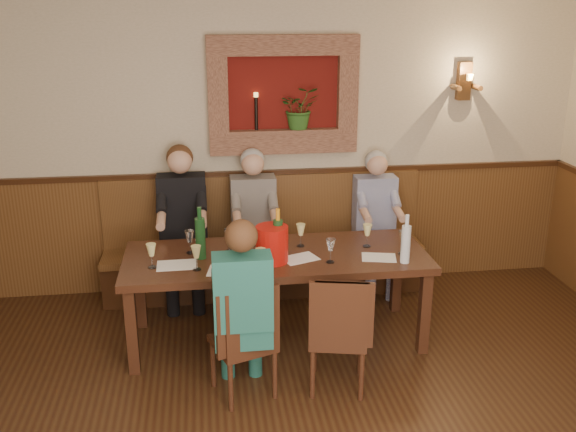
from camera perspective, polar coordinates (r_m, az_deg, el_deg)
The scene contains 30 objects.
room_shell at distance 3.00m, azimuth 2.99°, elevation 3.65°, with size 6.04×6.04×2.82m.
wainscoting at distance 3.56m, azimuth 2.63°, elevation -17.03°, with size 6.02×6.02×1.15m.
wall_niche at distance 5.90m, azimuth -0.01°, elevation 10.26°, with size 1.36×0.30×1.06m.
wall_sconce at distance 6.31m, azimuth 15.43°, elevation 11.40°, with size 0.25×0.20×0.35m.
dining_table at distance 5.13m, azimuth -1.04°, elevation -4.20°, with size 2.40×0.90×0.75m.
bench at distance 6.13m, azimuth -2.05°, elevation -3.81°, with size 3.00×0.45×1.11m.
chair_near_left at distance 4.63m, azimuth -3.91°, elevation -12.78°, with size 0.49×0.49×0.88m.
chair_near_right at distance 4.69m, azimuth 4.41°, elevation -12.20°, with size 0.47×0.47×0.90m.
person_bench_left at distance 5.90m, azimuth -9.25°, elevation -2.05°, with size 0.43×0.53×1.46m.
person_bench_mid at distance 5.93m, azimuth -2.99°, elevation -1.99°, with size 0.41×0.50×1.40m.
person_bench_right at distance 6.13m, azimuth 7.79°, elevation -1.68°, with size 0.39×0.48×1.35m.
person_chair_front at distance 4.45m, azimuth -4.05°, elevation -9.69°, with size 0.39×0.48×1.35m.
spittoon_bucket at distance 4.91m, azimuth -1.44°, elevation -2.52°, with size 0.25×0.25×0.29m, color red.
wine_bottle_green_a at distance 4.94m, azimuth -0.90°, elevation -2.03°, with size 0.08×0.08×0.41m.
wine_bottle_green_b at distance 5.01m, azimuth -7.79°, elevation -1.89°, with size 0.10×0.10×0.42m.
water_bottle at distance 4.97m, azimuth 10.42°, elevation -2.38°, with size 0.08×0.08×0.39m.
tasting_sheet_a at distance 4.96m, azimuth -9.89°, elevation -4.31°, with size 0.30×0.21×0.00m, color white.
tasting_sheet_b at distance 5.01m, azimuth 1.07°, elevation -3.79°, with size 0.27×0.19×0.00m, color white.
tasting_sheet_c at distance 5.08m, azimuth 8.08°, elevation -3.66°, with size 0.26×0.19×0.00m, color white.
tasting_sheet_d at distance 4.81m, azimuth -5.30°, elevation -4.87°, with size 0.30×0.22×0.00m, color white.
wine_glass_0 at distance 4.92m, azimuth -12.03°, elevation -3.48°, with size 0.08×0.08×0.19m, color #E6DE89, non-canonical shape.
wine_glass_1 at distance 5.23m, azimuth 1.14°, elevation -1.71°, with size 0.08×0.08×0.19m, color #E6DE89, non-canonical shape.
wine_glass_2 at distance 5.14m, azimuth -8.72°, elevation -2.29°, with size 0.08×0.08×0.19m, color white, non-canonical shape.
wine_glass_3 at distance 4.82m, azimuth -8.14°, elevation -3.71°, with size 0.08×0.08×0.19m, color #E6DE89, non-canonical shape.
wine_glass_4 at distance 5.16m, azimuth 10.16°, elevation -2.33°, with size 0.08×0.08×0.19m, color white, non-canonical shape.
wine_glass_5 at distance 5.14m, azimuth -5.27°, elevation -2.15°, with size 0.08×0.08×0.19m, color white, non-canonical shape.
wine_glass_6 at distance 5.26m, azimuth 7.05°, elevation -1.73°, with size 0.08×0.08×0.19m, color #E6DE89, non-canonical shape.
wine_glass_7 at distance 4.92m, azimuth 3.80°, elevation -3.10°, with size 0.08×0.08×0.19m, color white, non-canonical shape.
wine_glass_8 at distance 4.73m, azimuth -2.44°, elevation -4.00°, with size 0.08×0.08×0.19m, color #E6DE89, non-canonical shape.
wine_glass_9 at distance 4.92m, azimuth -1.19°, elevation -3.06°, with size 0.08×0.08×0.19m, color #E6DE89, non-canonical shape.
Camera 1 is at (-0.54, -2.85, 2.66)m, focal length 40.00 mm.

